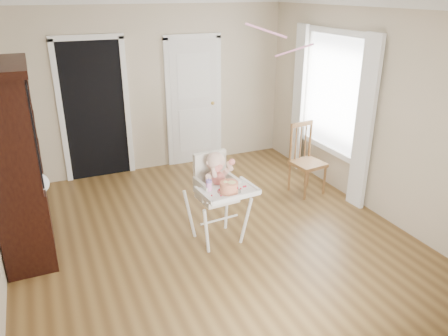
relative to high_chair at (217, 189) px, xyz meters
name	(u,v)px	position (x,y,z in m)	size (l,w,h in m)	color
floor	(212,238)	(-0.05, 0.07, -0.67)	(5.00, 5.00, 0.00)	brown
wall_back	(151,87)	(-0.05, 2.57, 0.68)	(4.50, 4.50, 0.00)	beige
wall_right	(373,109)	(2.20, 0.07, 0.68)	(5.00, 5.00, 0.00)	beige
crown_molding	(209,4)	(-0.05, 0.07, 1.97)	(4.50, 5.00, 0.12)	white
doorway	(94,108)	(-0.95, 2.55, 0.44)	(1.06, 0.05, 2.22)	black
closet_door	(194,103)	(0.66, 2.54, 0.36)	(0.96, 0.09, 2.13)	white
window_right	(330,101)	(2.13, 0.87, 0.62)	(0.13, 1.84, 2.30)	white
high_chair	(217,189)	(0.00, 0.00, 0.00)	(0.67, 0.81, 1.08)	white
baby	(216,174)	(0.00, 0.03, 0.17)	(0.34, 0.26, 0.51)	beige
cake	(229,187)	(0.02, -0.29, 0.14)	(0.26, 0.26, 0.12)	silver
sippy_cup	(209,185)	(-0.17, -0.17, 0.15)	(0.07, 0.07, 0.16)	#E98ED0
china_cabinet	(17,163)	(-2.03, 0.68, 0.39)	(0.56, 1.26, 2.12)	black
dining_chair	(307,161)	(1.70, 0.73, -0.19)	(0.46, 0.46, 1.02)	brown
streamer	(266,30)	(0.69, 0.24, 1.69)	(0.03, 0.50, 0.02)	pink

